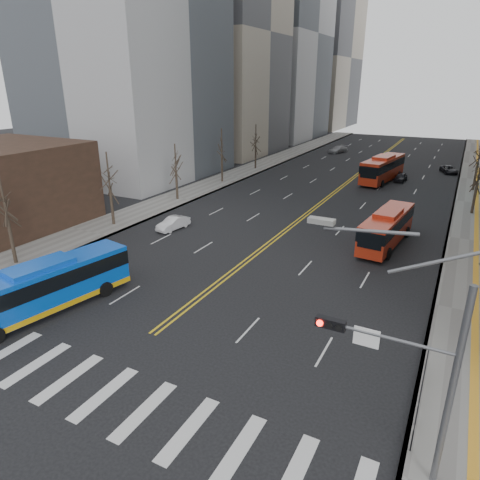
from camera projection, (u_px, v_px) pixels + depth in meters
The scene contains 15 objects.
ground at pixel (86, 386), 20.49m from camera, with size 220.00×220.00×0.00m, color black.
sidewalk_left at pixel (232, 176), 64.98m from camera, with size 5.00×130.00×0.15m, color slate.
crosswalk at pixel (86, 386), 20.49m from camera, with size 26.70×4.00×0.01m.
centerline at pixel (357, 175), 66.13m from camera, with size 0.55×100.00×0.01m.
office_towers at pixel (392, 13), 68.91m from camera, with size 83.00×134.00×58.00m.
signal_mast at pixel (409, 360), 14.47m from camera, with size 5.37×0.37×9.39m.
pedestrian_railing at pixel (421, 390), 18.97m from camera, with size 0.06×6.06×1.02m.
street_trees at pixel (259, 160), 50.58m from camera, with size 35.20×47.20×7.60m.
blue_bus at pixel (43, 287), 26.49m from camera, with size 4.41×11.53×3.30m.
red_bus_near at pixel (387, 226), 37.41m from camera, with size 3.24×10.09×3.18m.
red_bus_far at pixel (383, 167), 61.37m from camera, with size 4.35×11.94×3.69m.
car_white at pixel (173, 223), 41.85m from camera, with size 1.30×3.72×1.23m, color silver.
car_dark_mid at pixel (401, 177), 61.87m from camera, with size 1.43×3.57×1.21m, color black.
car_silver at pixel (338, 149), 86.24m from camera, with size 1.93×4.75×1.38m, color #9E9EA3.
car_dark_far at pixel (449, 170), 67.27m from camera, with size 1.91×4.14×1.15m, color black.
Camera 1 is at (14.32, -11.40, 13.74)m, focal length 32.00 mm.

